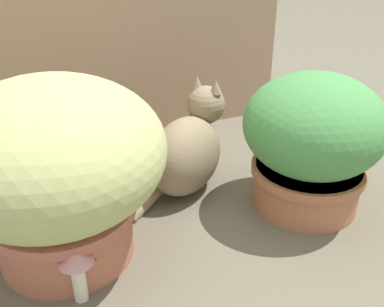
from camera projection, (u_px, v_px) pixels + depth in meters
The scene contains 7 objects.
ground_plane at pixel (149, 231), 1.14m from camera, with size 6.00×6.00×0.00m, color #635C4B.
cardboard_backdrop at pixel (111, 34), 1.45m from camera, with size 1.22×0.03×0.73m, color tan.
grass_planter at pixel (55, 166), 0.96m from camera, with size 0.48×0.48×0.43m.
leafy_planter at pixel (312, 140), 1.16m from camera, with size 0.36×0.36×0.37m.
cat at pixel (189, 150), 1.27m from camera, with size 0.37×0.29×0.32m.
mushroom_ornament_pink at pixel (77, 264), 0.90m from camera, with size 0.07×0.07×0.13m.
mushroom_ornament_red at pixel (78, 254), 0.93m from camera, with size 0.08×0.08×0.13m.
Camera 1 is at (-0.27, -0.88, 0.71)m, focal length 42.22 mm.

